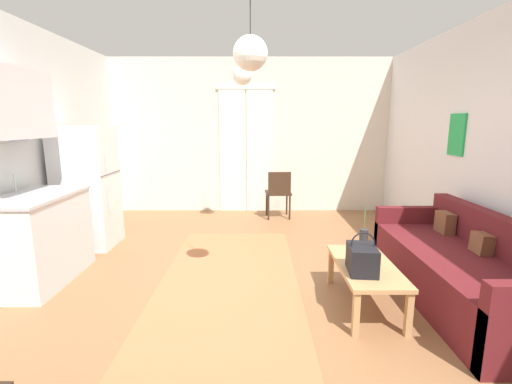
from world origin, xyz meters
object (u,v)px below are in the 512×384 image
Objects in this scene: bamboo_vase at (364,241)px; handbag at (362,259)px; couch at (466,272)px; refrigerator at (88,187)px; coffee_table at (366,270)px; pendant_lamp_far at (243,75)px; accent_chair at (279,191)px; pendant_lamp_near at (251,53)px.

bamboo_vase is 1.33× the size of handbag.
refrigerator is (-4.12, 1.54, 0.51)m from couch.
pendant_lamp_far reaches higher than coffee_table.
coffee_table is 2.92× the size of handbag.
refrigerator is 2.95m from accent_chair.
pendant_lamp_near is at bearing -86.12° from pendant_lamp_far.
handbag is (-0.09, -0.17, 0.17)m from coffee_table.
couch is at bearing 14.15° from handbag.
coffee_table is at bearing -61.26° from pendant_lamp_far.
couch is at bearing -20.54° from refrigerator.
pendant_lamp_far is at bearing 118.74° from coffee_table.
refrigerator is 2.18× the size of pendant_lamp_near.
refrigerator is at bearing 152.78° from coffee_table.
coffee_table is at bearing 62.61° from handbag.
accent_chair is at bearing 27.87° from refrigerator.
pendant_lamp_near reaches higher than couch.
refrigerator is at bearing -166.94° from pendant_lamp_far.
handbag is 0.42× the size of accent_chair.
pendant_lamp_near is (-1.95, -0.07, 1.88)m from couch.
handbag is 0.22× the size of refrigerator.
handbag is at bearing -64.88° from pendant_lamp_far.
bamboo_vase is 0.56× the size of accent_chair.
bamboo_vase is 0.29× the size of refrigerator.
bamboo_vase reaches higher than handbag.
handbag is 0.55× the size of pendant_lamp_far.
pendant_lamp_near reaches higher than handbag.
refrigerator reaches higher than handbag.
accent_chair is at bearing 102.93° from bamboo_vase.
handbag is at bearing -165.85° from couch.
couch is at bearing -10.53° from bamboo_vase.
couch is at bearing 114.03° from accent_chair.
accent_chair is 2.08m from pendant_lamp_far.
coffee_table is 2.19× the size of bamboo_vase.
bamboo_vase is (-0.89, 0.17, 0.24)m from couch.
coffee_table is 3.06m from accent_chair.
refrigerator is at bearing 156.87° from bamboo_vase.
bamboo_vase is at bearing -56.96° from pendant_lamp_far.
bamboo_vase is 2.82m from accent_chair.
bamboo_vase is 0.73× the size of pendant_lamp_far.
coffee_table is 0.25m from handbag.
pendant_lamp_far is (2.02, 0.47, 1.46)m from refrigerator.
couch reaches higher than handbag.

